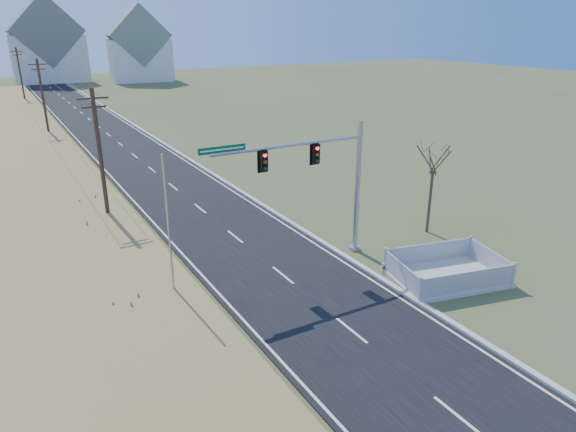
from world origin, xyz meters
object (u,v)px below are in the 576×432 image
object	(u,v)px
traffic_signal_mast	(330,179)
flagpole	(171,254)
open_sign	(385,267)
bare_tree	(434,157)
fence_enclosure	(446,274)

from	to	relation	value
traffic_signal_mast	flagpole	xyz separation A→B (m)	(-9.51, -1.55, -1.64)
open_sign	bare_tree	bearing A→B (deg)	23.35
flagpole	open_sign	bearing A→B (deg)	-8.37
bare_tree	fence_enclosure	bearing A→B (deg)	-125.98
bare_tree	traffic_signal_mast	bearing A→B (deg)	179.03
traffic_signal_mast	fence_enclosure	size ratio (longest dim) A/B	1.52
traffic_signal_mast	fence_enclosure	world-z (taller)	traffic_signal_mast
open_sign	bare_tree	xyz separation A→B (m)	(6.05, 3.04, 4.60)
traffic_signal_mast	open_sign	bearing A→B (deg)	-63.34
open_sign	flagpole	xyz separation A→B (m)	(-11.04, 1.62, 2.70)
open_sign	bare_tree	size ratio (longest dim) A/B	0.09
fence_enclosure	open_sign	bearing A→B (deg)	147.95
traffic_signal_mast	flagpole	size ratio (longest dim) A/B	1.27
open_sign	fence_enclosure	bearing A→B (deg)	-48.04
traffic_signal_mast	flagpole	world-z (taller)	traffic_signal_mast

